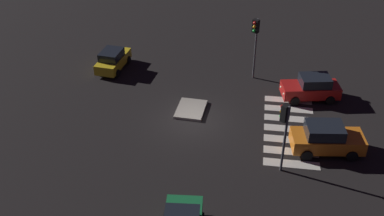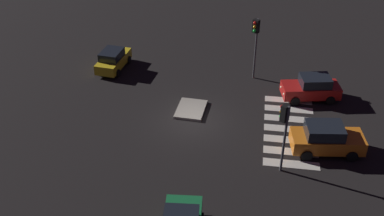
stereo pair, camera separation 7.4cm
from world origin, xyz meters
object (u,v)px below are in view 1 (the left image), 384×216
object	(u,v)px
traffic_light_east	(255,35)
traffic_light_south	(285,122)
car_red	(311,88)
car_yellow	(113,60)
car_orange	(326,139)
traffic_island	(191,109)

from	to	relation	value
traffic_light_east	traffic_light_south	bearing A→B (deg)	40.75
traffic_light_south	traffic_light_east	world-z (taller)	traffic_light_east
car_red	traffic_light_south	bearing A→B (deg)	63.39
car_red	car_yellow	distance (m)	14.90
car_orange	traffic_light_east	bearing A→B (deg)	112.25
traffic_island	traffic_light_south	bearing A→B (deg)	-132.16
car_orange	traffic_light_south	world-z (taller)	traffic_light_south
traffic_island	car_orange	distance (m)	9.03
traffic_island	car_orange	bearing A→B (deg)	-110.43
car_orange	car_red	bearing A→B (deg)	87.41
traffic_island	car_orange	world-z (taller)	car_orange
traffic_light_east	car_orange	bearing A→B (deg)	59.67
car_orange	traffic_light_east	world-z (taller)	traffic_light_east
car_orange	traffic_light_east	size ratio (longest dim) A/B	0.93
car_red	car_yellow	bearing A→B (deg)	-19.35
traffic_light_south	traffic_island	bearing A→B (deg)	-6.17
car_yellow	traffic_light_east	world-z (taller)	traffic_light_east
car_red	traffic_light_south	distance (m)	8.58
car_yellow	traffic_light_south	bearing A→B (deg)	-122.49
car_red	car_orange	distance (m)	5.90
traffic_light_east	car_red	bearing A→B (deg)	91.78
car_yellow	traffic_light_south	size ratio (longest dim) A/B	0.90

